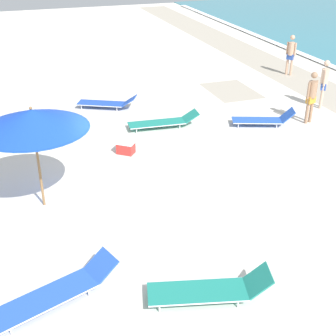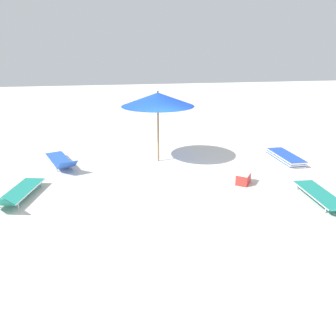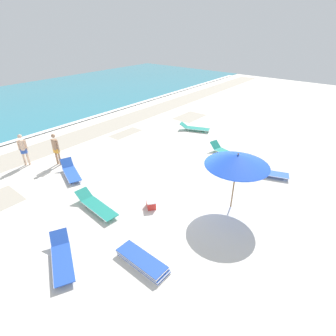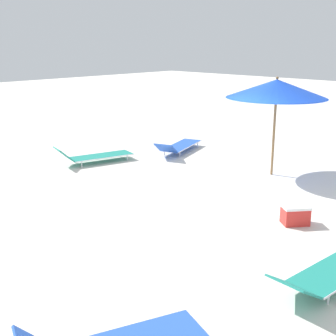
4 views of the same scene
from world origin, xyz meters
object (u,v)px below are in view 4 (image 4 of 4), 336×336
sun_lounger_mid_beach_pair_a (94,156)px  sun_lounger_near_water_left (179,146)px  beach_umbrella (277,89)px  cooler_box (295,215)px  sun_lounger_under_umbrella (331,272)px

sun_lounger_mid_beach_pair_a → sun_lounger_near_water_left: bearing=-93.6°
beach_umbrella → cooler_box: 3.92m
sun_lounger_under_umbrella → sun_lounger_mid_beach_pair_a: size_ratio=1.05×
sun_lounger_under_umbrella → sun_lounger_mid_beach_pair_a: 8.11m
sun_lounger_under_umbrella → sun_lounger_near_water_left: size_ratio=0.99×
sun_lounger_mid_beach_pair_a → cooler_box: size_ratio=3.73×
sun_lounger_under_umbrella → sun_lounger_mid_beach_pair_a: bearing=-8.0°
beach_umbrella → cooler_box: bearing=129.5°
beach_umbrella → sun_lounger_mid_beach_pair_a: size_ratio=1.10×
beach_umbrella → sun_lounger_under_umbrella: 5.97m
sun_lounger_near_water_left → sun_lounger_under_umbrella: bearing=128.8°
sun_lounger_near_water_left → sun_lounger_mid_beach_pair_a: (0.86, 2.60, 0.01)m
sun_lounger_mid_beach_pair_a → sun_lounger_under_umbrella: bearing=-178.2°
sun_lounger_near_water_left → cooler_box: size_ratio=3.95×
beach_umbrella → sun_lounger_under_umbrella: size_ratio=1.05×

